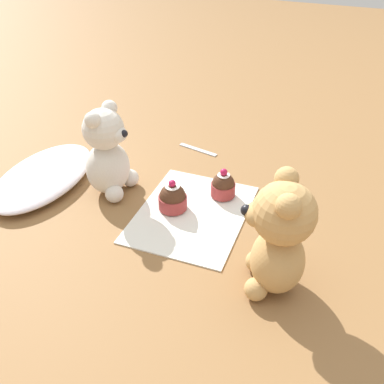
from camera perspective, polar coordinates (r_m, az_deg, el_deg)
name	(u,v)px	position (r m, az deg, el deg)	size (l,w,h in m)	color
ground_plane	(192,214)	(0.93, 0.00, -2.82)	(4.00, 4.00, 0.00)	olive
knitted_placemat	(192,213)	(0.93, 0.00, -2.67)	(0.28, 0.21, 0.01)	silver
tulle_cloth	(43,176)	(1.07, -18.37, 1.94)	(0.30, 0.17, 0.04)	silver
teddy_bear_cream	(107,154)	(0.97, -10.69, 4.79)	(0.11, 0.10, 0.20)	silver
teddy_bear_tan	(279,237)	(0.72, 10.97, -5.62)	(0.12, 0.12, 0.21)	tan
cupcake_near_cream_bear	(173,198)	(0.93, -2.46, -0.78)	(0.06, 0.06, 0.07)	#993333
cupcake_near_tan_bear	(223,186)	(0.97, 3.98, 0.80)	(0.05, 0.05, 0.07)	#993333
teaspoon	(198,149)	(1.15, 0.77, 5.45)	(0.11, 0.01, 0.01)	silver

